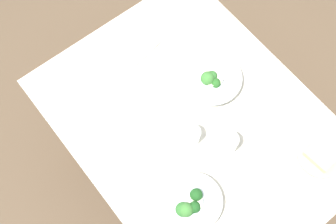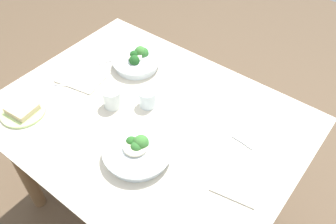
{
  "view_description": "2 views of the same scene",
  "coord_description": "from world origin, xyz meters",
  "px_view_note": "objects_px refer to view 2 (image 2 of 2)",
  "views": [
    {
      "loc": [
        0.5,
        -0.55,
        2.57
      ],
      "look_at": [
        -0.09,
        -0.07,
        0.81
      ],
      "focal_mm": 48.32,
      "sensor_mm": 36.0,
      "label": 1
    },
    {
      "loc": [
        -0.72,
        0.77,
        1.89
      ],
      "look_at": [
        -0.08,
        -0.05,
        0.81
      ],
      "focal_mm": 38.15,
      "sensor_mm": 36.0,
      "label": 2
    }
  ],
  "objects_px": {
    "fork_by_far_bowl": "(244,143)",
    "table_knife_left": "(98,64)",
    "broccoli_bowl_far": "(138,151)",
    "broccoli_bowl_near": "(137,61)",
    "napkin_folded_upper": "(83,77)",
    "bread_side_plate": "(23,110)",
    "napkin_folded_lower": "(239,181)",
    "fork_by_near_bowl": "(66,85)",
    "water_glass_side": "(148,98)",
    "water_glass_center": "(112,98)"
  },
  "relations": [
    {
      "from": "fork_by_far_bowl",
      "to": "table_knife_left",
      "type": "height_order",
      "value": "same"
    },
    {
      "from": "broccoli_bowl_far",
      "to": "fork_by_far_bowl",
      "type": "relative_size",
      "value": 2.67
    },
    {
      "from": "broccoli_bowl_near",
      "to": "napkin_folded_upper",
      "type": "relative_size",
      "value": 1.12
    },
    {
      "from": "bread_side_plate",
      "to": "napkin_folded_lower",
      "type": "xyz_separation_m",
      "value": [
        -0.92,
        -0.27,
        -0.01
      ]
    },
    {
      "from": "fork_by_far_bowl",
      "to": "table_knife_left",
      "type": "bearing_deg",
      "value": -175.92
    },
    {
      "from": "broccoli_bowl_far",
      "to": "napkin_folded_lower",
      "type": "bearing_deg",
      "value": -159.51
    },
    {
      "from": "broccoli_bowl_near",
      "to": "fork_by_near_bowl",
      "type": "xyz_separation_m",
      "value": [
        0.17,
        0.32,
        -0.03
      ]
    },
    {
      "from": "fork_by_far_bowl",
      "to": "fork_by_near_bowl",
      "type": "relative_size",
      "value": 1.11
    },
    {
      "from": "napkin_folded_lower",
      "to": "water_glass_side",
      "type": "bearing_deg",
      "value": -11.02
    },
    {
      "from": "table_knife_left",
      "to": "napkin_folded_upper",
      "type": "bearing_deg",
      "value": 33.58
    },
    {
      "from": "water_glass_side",
      "to": "fork_by_near_bowl",
      "type": "xyz_separation_m",
      "value": [
        0.38,
        0.14,
        -0.04
      ]
    },
    {
      "from": "water_glass_side",
      "to": "broccoli_bowl_far",
      "type": "bearing_deg",
      "value": 122.42
    },
    {
      "from": "broccoli_bowl_near",
      "to": "napkin_folded_lower",
      "type": "xyz_separation_m",
      "value": [
        -0.74,
        0.28,
        -0.03
      ]
    },
    {
      "from": "broccoli_bowl_far",
      "to": "napkin_folded_lower",
      "type": "height_order",
      "value": "broccoli_bowl_far"
    },
    {
      "from": "water_glass_side",
      "to": "fork_by_far_bowl",
      "type": "bearing_deg",
      "value": -171.4
    },
    {
      "from": "broccoli_bowl_near",
      "to": "fork_by_far_bowl",
      "type": "bearing_deg",
      "value": 170.68
    },
    {
      "from": "broccoli_bowl_far",
      "to": "fork_by_far_bowl",
      "type": "distance_m",
      "value": 0.43
    },
    {
      "from": "bread_side_plate",
      "to": "napkin_folded_upper",
      "type": "bearing_deg",
      "value": -95.29
    },
    {
      "from": "bread_side_plate",
      "to": "fork_by_far_bowl",
      "type": "xyz_separation_m",
      "value": [
        -0.84,
        -0.44,
        -0.01
      ]
    },
    {
      "from": "bread_side_plate",
      "to": "fork_by_far_bowl",
      "type": "bearing_deg",
      "value": -152.46
    },
    {
      "from": "water_glass_center",
      "to": "napkin_folded_upper",
      "type": "distance_m",
      "value": 0.25
    },
    {
      "from": "table_knife_left",
      "to": "napkin_folded_upper",
      "type": "xyz_separation_m",
      "value": [
        -0.02,
        0.12,
        0.0
      ]
    },
    {
      "from": "water_glass_side",
      "to": "napkin_folded_lower",
      "type": "relative_size",
      "value": 0.46
    },
    {
      "from": "broccoli_bowl_far",
      "to": "bread_side_plate",
      "type": "distance_m",
      "value": 0.57
    },
    {
      "from": "bread_side_plate",
      "to": "fork_by_near_bowl",
      "type": "xyz_separation_m",
      "value": [
        -0.01,
        -0.23,
        -0.01
      ]
    },
    {
      "from": "table_knife_left",
      "to": "water_glass_side",
      "type": "bearing_deg",
      "value": 106.86
    },
    {
      "from": "fork_by_far_bowl",
      "to": "bread_side_plate",
      "type": "bearing_deg",
      "value": -148.77
    },
    {
      "from": "bread_side_plate",
      "to": "water_glass_center",
      "type": "bearing_deg",
      "value": -135.12
    },
    {
      "from": "napkin_folded_upper",
      "to": "fork_by_near_bowl",
      "type": "bearing_deg",
      "value": 78.78
    },
    {
      "from": "broccoli_bowl_near",
      "to": "bread_side_plate",
      "type": "height_order",
      "value": "broccoli_bowl_near"
    },
    {
      "from": "water_glass_center",
      "to": "fork_by_near_bowl",
      "type": "relative_size",
      "value": 0.95
    },
    {
      "from": "napkin_folded_lower",
      "to": "broccoli_bowl_near",
      "type": "bearing_deg",
      "value": -20.59
    },
    {
      "from": "broccoli_bowl_far",
      "to": "bread_side_plate",
      "type": "xyz_separation_m",
      "value": [
        0.55,
        0.13,
        -0.01
      ]
    },
    {
      "from": "water_glass_center",
      "to": "water_glass_side",
      "type": "relative_size",
      "value": 1.11
    },
    {
      "from": "water_glass_center",
      "to": "fork_by_far_bowl",
      "type": "height_order",
      "value": "water_glass_center"
    },
    {
      "from": "fork_by_near_bowl",
      "to": "table_knife_left",
      "type": "bearing_deg",
      "value": 54.45
    },
    {
      "from": "water_glass_side",
      "to": "fork_by_far_bowl",
      "type": "height_order",
      "value": "water_glass_side"
    },
    {
      "from": "fork_by_near_bowl",
      "to": "table_knife_left",
      "type": "height_order",
      "value": "same"
    },
    {
      "from": "water_glass_center",
      "to": "napkin_folded_lower",
      "type": "distance_m",
      "value": 0.65
    },
    {
      "from": "fork_by_near_bowl",
      "to": "water_glass_center",
      "type": "bearing_deg",
      "value": -25.6
    },
    {
      "from": "fork_by_far_bowl",
      "to": "napkin_folded_upper",
      "type": "bearing_deg",
      "value": -167.81
    },
    {
      "from": "bread_side_plate",
      "to": "table_knife_left",
      "type": "distance_m",
      "value": 0.44
    },
    {
      "from": "broccoli_bowl_near",
      "to": "table_knife_left",
      "type": "bearing_deg",
      "value": 35.04
    },
    {
      "from": "water_glass_center",
      "to": "water_glass_side",
      "type": "xyz_separation_m",
      "value": [
        -0.12,
        -0.1,
        -0.0
      ]
    },
    {
      "from": "napkin_folded_upper",
      "to": "broccoli_bowl_far",
      "type": "bearing_deg",
      "value": 160.28
    },
    {
      "from": "broccoli_bowl_near",
      "to": "fork_by_near_bowl",
      "type": "distance_m",
      "value": 0.36
    },
    {
      "from": "water_glass_side",
      "to": "fork_by_near_bowl",
      "type": "distance_m",
      "value": 0.41
    },
    {
      "from": "bread_side_plate",
      "to": "napkin_folded_upper",
      "type": "distance_m",
      "value": 0.32
    },
    {
      "from": "fork_by_far_bowl",
      "to": "water_glass_center",
      "type": "bearing_deg",
      "value": -160.07
    },
    {
      "from": "bread_side_plate",
      "to": "fork_by_far_bowl",
      "type": "distance_m",
      "value": 0.95
    }
  ]
}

